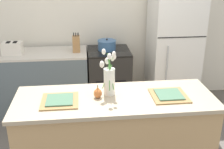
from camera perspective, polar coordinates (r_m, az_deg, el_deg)
The scene contains 12 objects.
back_wall at distance 4.31m, azimuth -2.58°, elevation 12.28°, with size 5.20×0.08×2.70m.
kitchen_island at distance 2.76m, azimuth 0.58°, elevation -13.41°, with size 1.80×0.66×0.94m.
back_counter at distance 4.24m, azimuth -16.45°, elevation -1.54°, with size 1.68×0.60×0.89m.
stove_range at distance 4.18m, azimuth -0.64°, elevation -0.92°, with size 0.60×0.61×0.89m.
refrigerator at distance 4.22m, azimuth 12.35°, elevation 5.57°, with size 0.68×0.67×1.84m.
flower_vase at distance 2.51m, azimuth -0.59°, elevation -0.64°, with size 0.15×0.17×0.43m.
pear_figurine at distance 2.49m, azimuth -2.91°, elevation -3.74°, with size 0.07×0.07×0.12m.
plate_setting_left at distance 2.48m, azimuth -10.57°, elevation -5.21°, with size 0.32×0.32×0.02m.
plate_setting_right at distance 2.59m, azimuth 11.50°, elevation -4.13°, with size 0.32×0.32×0.02m.
toaster at distance 4.05m, azimuth -19.58°, elevation 5.04°, with size 0.28×0.18×0.17m.
cooking_pot at distance 4.03m, azimuth -1.05°, elevation 6.01°, with size 0.26×0.26×0.17m.
knife_block at distance 3.97m, azimuth -7.27°, elevation 6.19°, with size 0.10×0.14×0.27m.
Camera 1 is at (-0.27, -2.24, 2.07)m, focal length 45.00 mm.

